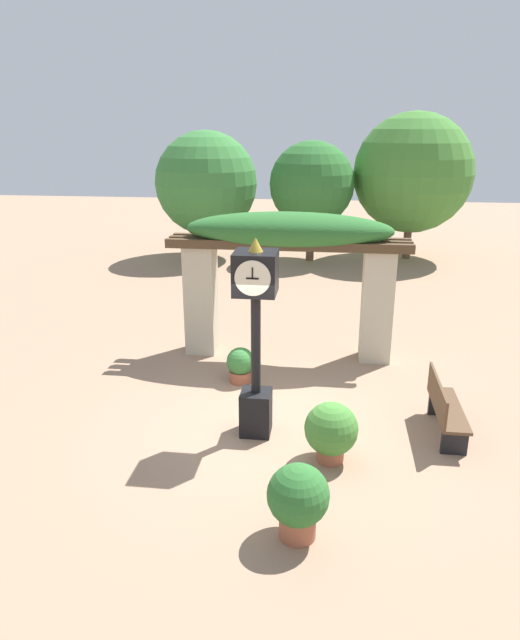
% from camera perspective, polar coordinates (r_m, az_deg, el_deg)
% --- Properties ---
extents(ground_plane, '(60.00, 60.00, 0.00)m').
position_cam_1_polar(ground_plane, '(9.38, 1.13, -10.46)').
color(ground_plane, '#9E7A60').
extents(pedestal_clock, '(0.62, 0.67, 3.10)m').
position_cam_1_polar(pedestal_clock, '(8.45, -0.43, -0.88)').
color(pedestal_clock, black).
rests_on(pedestal_clock, ground).
extents(pergola, '(4.84, 1.21, 3.00)m').
position_cam_1_polar(pergola, '(11.48, 2.84, 6.64)').
color(pergola, '#BCB299').
rests_on(pergola, ground).
extents(potted_plant_near_left, '(0.77, 0.77, 0.90)m').
position_cam_1_polar(potted_plant_near_left, '(8.32, 7.13, -10.90)').
color(potted_plant_near_left, '#9E563D').
rests_on(potted_plant_near_left, ground).
extents(potted_plant_near_right, '(0.73, 0.73, 0.94)m').
position_cam_1_polar(potted_plant_near_right, '(6.89, 3.83, -17.42)').
color(potted_plant_near_right, '#9E563D').
rests_on(potted_plant_near_right, ground).
extents(potted_plant_far_left, '(0.52, 0.52, 0.68)m').
position_cam_1_polar(potted_plant_far_left, '(10.72, -1.97, -4.46)').
color(potted_plant_far_left, '#9E563D').
rests_on(potted_plant_far_left, ground).
extents(park_bench, '(0.42, 1.52, 0.89)m').
position_cam_1_polar(park_bench, '(9.41, 17.95, -8.36)').
color(park_bench, brown).
rests_on(park_bench, ground).
extents(tree_line, '(11.09, 4.65, 5.11)m').
position_cam_1_polar(tree_line, '(20.71, 6.67, 13.88)').
color(tree_line, brown).
rests_on(tree_line, ground).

